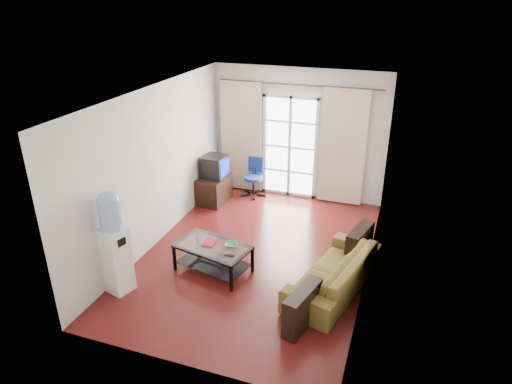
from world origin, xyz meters
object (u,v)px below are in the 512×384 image
task_chair (254,184)px  water_cooler (114,240)px  tv_stand (214,189)px  coffee_table (213,255)px  sofa (334,272)px  crt_tv (214,166)px

task_chair → water_cooler: water_cooler is taller
tv_stand → water_cooler: size_ratio=0.47×
water_cooler → coffee_table: bearing=55.1°
sofa → tv_stand: sofa is taller
sofa → crt_tv: 3.69m
coffee_table → tv_stand: (-1.03, 2.35, -0.02)m
sofa → crt_tv: (-2.89, 2.23, 0.49)m
task_chair → coffee_table: bearing=-85.7°
task_chair → water_cooler: bearing=-103.7°
water_cooler → task_chair: bearing=95.1°
crt_tv → task_chair: crt_tv is taller
tv_stand → crt_tv: crt_tv is taller
crt_tv → water_cooler: water_cooler is taller
tv_stand → task_chair: 0.89m
coffee_table → water_cooler: (-1.11, -0.90, 0.54)m
sofa → tv_stand: size_ratio=2.74×
tv_stand → task_chair: task_chair is taller
tv_stand → coffee_table: bearing=-63.7°
crt_tv → water_cooler: bearing=-89.5°
coffee_table → crt_tv: bearing=113.2°
sofa → crt_tv: size_ratio=4.10×
tv_stand → crt_tv: 0.50m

